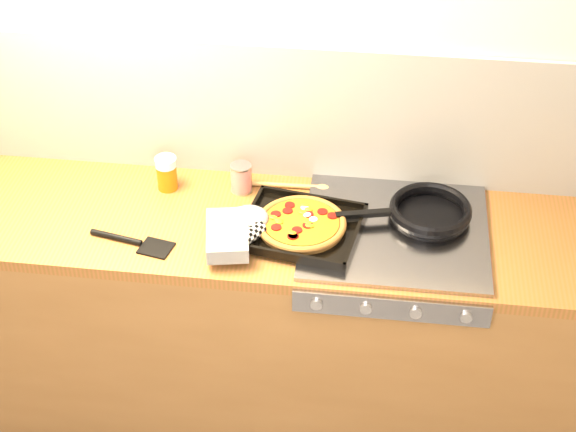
# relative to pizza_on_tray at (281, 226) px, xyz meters

# --- Properties ---
(room_shell) EXTENTS (3.20, 3.20, 3.20)m
(room_shell) POSITION_rel_pizza_on_tray_xyz_m (-0.08, 0.35, 0.21)
(room_shell) COLOR white
(room_shell) RESTS_ON ground
(counter_run) EXTENTS (3.20, 0.62, 0.90)m
(counter_run) POSITION_rel_pizza_on_tray_xyz_m (-0.08, 0.07, -0.49)
(counter_run) COLOR brown
(counter_run) RESTS_ON ground
(stovetop) EXTENTS (0.60, 0.56, 0.02)m
(stovetop) POSITION_rel_pizza_on_tray_xyz_m (0.37, 0.07, -0.04)
(stovetop) COLOR gray
(stovetop) RESTS_ON counter_run
(pizza_on_tray) EXTENTS (0.52, 0.41, 0.06)m
(pizza_on_tray) POSITION_rel_pizza_on_tray_xyz_m (0.00, 0.00, 0.00)
(pizza_on_tray) COLOR black
(pizza_on_tray) RESTS_ON stovetop
(frying_pan) EXTENTS (0.47, 0.33, 0.04)m
(frying_pan) POSITION_rel_pizza_on_tray_xyz_m (0.47, 0.14, -0.00)
(frying_pan) COLOR black
(frying_pan) RESTS_ON stovetop
(tomato_can) EXTENTS (0.08, 0.08, 0.10)m
(tomato_can) POSITION_rel_pizza_on_tray_xyz_m (-0.17, 0.24, 0.01)
(tomato_can) COLOR maroon
(tomato_can) RESTS_ON counter_run
(juice_glass) EXTENTS (0.08, 0.08, 0.12)m
(juice_glass) POSITION_rel_pizza_on_tray_xyz_m (-0.43, 0.22, 0.02)
(juice_glass) COLOR #CB5E0B
(juice_glass) RESTS_ON counter_run
(wooden_spoon) EXTENTS (0.30, 0.04, 0.02)m
(wooden_spoon) POSITION_rel_pizza_on_tray_xyz_m (0.02, 0.27, -0.03)
(wooden_spoon) COLOR tan
(wooden_spoon) RESTS_ON counter_run
(black_spatula) EXTENTS (0.29, 0.11, 0.02)m
(black_spatula) POSITION_rel_pizza_on_tray_xyz_m (-0.47, -0.10, -0.03)
(black_spatula) COLOR black
(black_spatula) RESTS_ON counter_run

